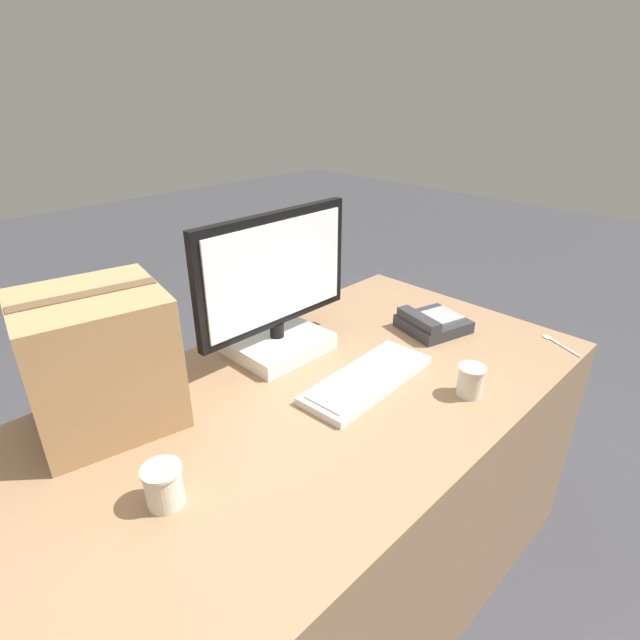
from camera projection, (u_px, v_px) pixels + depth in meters
The scene contains 9 objects.
ground_plane at pixel (302, 591), 1.64m from camera, with size 12.00×12.00×0.00m, color #38383D.
office_desk at pixel (300, 507), 1.48m from camera, with size 1.80×0.90×0.75m.
monitor at pixel (276, 298), 1.49m from camera, with size 0.55×0.25×0.44m.
keyboard at pixel (367, 379), 1.39m from camera, with size 0.43×0.18×0.03m.
desk_phone at pixel (432, 323), 1.68m from camera, with size 0.24×0.23×0.07m.
paper_cup_left at pixel (164, 486), 0.99m from camera, with size 0.08×0.08×0.09m.
paper_cup_right at pixel (471, 381), 1.33m from camera, with size 0.07×0.07×0.09m.
spoon at pixel (555, 342), 1.61m from camera, with size 0.08×0.15×0.00m.
cardboard_box at pixel (99, 360), 1.18m from camera, with size 0.37×0.35×0.34m.
Camera 1 is at (-0.73, -0.81, 1.52)m, focal length 28.00 mm.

